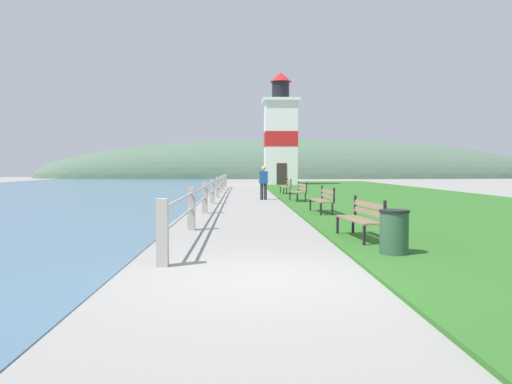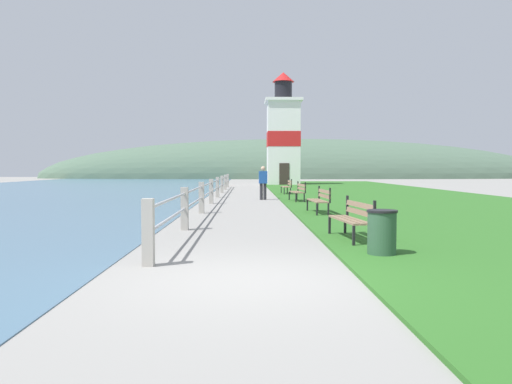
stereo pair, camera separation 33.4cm
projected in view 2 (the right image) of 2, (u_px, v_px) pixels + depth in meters
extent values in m
plane|color=gray|center=(243.00, 280.00, 7.05)|extent=(160.00, 160.00, 0.00)
cube|color=#2D6623|center=(388.00, 197.00, 26.92)|extent=(12.00, 59.30, 0.06)
cube|color=#A8A399|center=(148.00, 232.00, 8.00)|extent=(0.18, 0.18, 1.09)
cube|color=#A8A399|center=(185.00, 209.00, 12.65)|extent=(0.18, 0.18, 1.09)
cube|color=#A8A399|center=(201.00, 198.00, 17.30)|extent=(0.18, 0.18, 1.09)
cube|color=#A8A399|center=(211.00, 191.00, 21.95)|extent=(0.18, 0.18, 1.09)
cube|color=#A8A399|center=(217.00, 187.00, 26.60)|extent=(0.18, 0.18, 1.09)
cube|color=#A8A399|center=(222.00, 184.00, 31.25)|extent=(0.18, 0.18, 1.09)
cube|color=#A8A399|center=(225.00, 182.00, 35.90)|extent=(0.18, 0.18, 1.09)
cube|color=#A8A399|center=(228.00, 181.00, 40.56)|extent=(0.18, 0.18, 1.09)
cylinder|color=#B2B2B7|center=(215.00, 181.00, 24.26)|extent=(0.06, 32.60, 0.06)
cylinder|color=#B2B2B7|center=(215.00, 189.00, 24.28)|extent=(0.06, 32.60, 0.06)
cube|color=#846B51|center=(342.00, 220.00, 10.63)|extent=(0.30, 1.82, 0.04)
cube|color=#846B51|center=(349.00, 220.00, 10.65)|extent=(0.30, 1.82, 0.04)
cube|color=#846B51|center=(356.00, 220.00, 10.67)|extent=(0.30, 1.82, 0.04)
cube|color=#846B51|center=(360.00, 205.00, 10.66)|extent=(0.24, 1.81, 0.11)
cube|color=#846B51|center=(360.00, 212.00, 10.67)|extent=(0.24, 1.81, 0.11)
cube|color=black|center=(354.00, 237.00, 9.76)|extent=(0.05, 0.05, 0.45)
cube|color=black|center=(330.00, 227.00, 11.52)|extent=(0.05, 0.05, 0.45)
cube|color=black|center=(372.00, 237.00, 9.81)|extent=(0.05, 0.05, 0.45)
cube|color=black|center=(345.00, 226.00, 11.56)|extent=(0.05, 0.05, 0.45)
cube|color=black|center=(375.00, 213.00, 9.79)|extent=(0.05, 0.05, 0.49)
cube|color=black|center=(347.00, 206.00, 11.54)|extent=(0.05, 0.05, 0.49)
cube|color=#846B51|center=(313.00, 201.00, 16.82)|extent=(0.20, 1.88, 0.04)
cube|color=#846B51|center=(317.00, 201.00, 16.83)|extent=(0.20, 1.88, 0.04)
cube|color=#846B51|center=(322.00, 201.00, 16.84)|extent=(0.20, 1.88, 0.04)
cube|color=#846B51|center=(324.00, 191.00, 16.83)|extent=(0.15, 1.88, 0.11)
cube|color=#846B51|center=(324.00, 196.00, 16.84)|extent=(0.15, 1.88, 0.11)
cube|color=black|center=(317.00, 210.00, 15.92)|extent=(0.05, 0.05, 0.45)
cube|color=black|center=(307.00, 206.00, 17.74)|extent=(0.05, 0.05, 0.45)
cube|color=black|center=(328.00, 210.00, 15.94)|extent=(0.05, 0.05, 0.45)
cube|color=black|center=(318.00, 206.00, 17.76)|extent=(0.05, 0.05, 0.45)
cube|color=black|center=(330.00, 196.00, 15.92)|extent=(0.05, 0.05, 0.49)
cube|color=black|center=(319.00, 193.00, 17.74)|extent=(0.05, 0.05, 0.49)
cube|color=#846B51|center=(293.00, 192.00, 22.85)|extent=(0.28, 1.69, 0.04)
cube|color=#846B51|center=(296.00, 192.00, 22.86)|extent=(0.28, 1.69, 0.04)
cube|color=#846B51|center=(300.00, 192.00, 22.88)|extent=(0.28, 1.69, 0.04)
cube|color=#846B51|center=(302.00, 185.00, 22.88)|extent=(0.22, 1.68, 0.11)
cube|color=#846B51|center=(301.00, 189.00, 22.88)|extent=(0.22, 1.68, 0.11)
cube|color=black|center=(296.00, 198.00, 22.04)|extent=(0.05, 0.05, 0.45)
cube|color=black|center=(289.00, 196.00, 23.67)|extent=(0.05, 0.05, 0.45)
cube|color=black|center=(304.00, 198.00, 22.09)|extent=(0.05, 0.05, 0.45)
cube|color=black|center=(297.00, 196.00, 23.71)|extent=(0.05, 0.05, 0.45)
cube|color=black|center=(305.00, 188.00, 22.07)|extent=(0.05, 0.05, 0.49)
cube|color=black|center=(298.00, 186.00, 23.69)|extent=(0.05, 0.05, 0.49)
cube|color=#846B51|center=(283.00, 187.00, 29.27)|extent=(0.17, 1.68, 0.04)
cube|color=#846B51|center=(286.00, 187.00, 29.28)|extent=(0.17, 1.68, 0.04)
cube|color=#846B51|center=(288.00, 187.00, 29.29)|extent=(0.17, 1.68, 0.04)
cube|color=#846B51|center=(290.00, 181.00, 29.27)|extent=(0.11, 1.67, 0.11)
cube|color=#846B51|center=(290.00, 184.00, 29.28)|extent=(0.11, 1.67, 0.11)
cube|color=black|center=(284.00, 192.00, 28.47)|extent=(0.05, 0.05, 0.45)
cube|color=black|center=(281.00, 190.00, 30.09)|extent=(0.05, 0.05, 0.45)
cube|color=black|center=(291.00, 192.00, 28.49)|extent=(0.05, 0.05, 0.45)
cube|color=black|center=(287.00, 190.00, 30.11)|extent=(0.05, 0.05, 0.45)
cube|color=black|center=(291.00, 183.00, 28.47)|extent=(0.05, 0.05, 0.49)
cube|color=black|center=(288.00, 182.00, 30.09)|extent=(0.05, 0.05, 0.49)
cube|color=white|center=(283.00, 144.00, 46.18)|extent=(2.93, 2.93, 7.64)
cube|color=red|center=(283.00, 140.00, 46.16)|extent=(2.97, 2.97, 1.37)
cube|color=white|center=(283.00, 101.00, 45.98)|extent=(3.37, 3.37, 0.25)
cylinder|color=black|center=(283.00, 91.00, 45.94)|extent=(1.61, 1.61, 1.61)
cone|color=red|center=(283.00, 77.00, 45.88)|extent=(2.01, 2.01, 0.88)
cube|color=#332823|center=(284.00, 174.00, 44.83)|extent=(0.90, 0.06, 2.00)
cylinder|color=#28282D|center=(261.00, 192.00, 24.62)|extent=(0.15, 0.15, 0.81)
cylinder|color=#28282D|center=(265.00, 192.00, 24.63)|extent=(0.15, 0.15, 0.81)
cube|color=#1E4C99|center=(263.00, 177.00, 24.59)|extent=(0.42, 0.24, 0.61)
sphere|color=tan|center=(263.00, 168.00, 24.57)|extent=(0.22, 0.22, 0.22)
cylinder|color=#2D5138|center=(382.00, 235.00, 8.78)|extent=(0.50, 0.50, 0.80)
cylinder|color=black|center=(382.00, 211.00, 8.76)|extent=(0.54, 0.54, 0.04)
ellipsoid|color=#4C6651|center=(299.00, 178.00, 76.63)|extent=(80.00, 16.00, 12.00)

